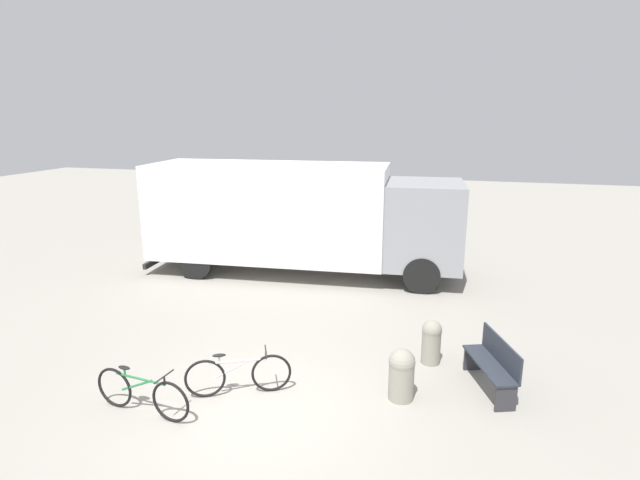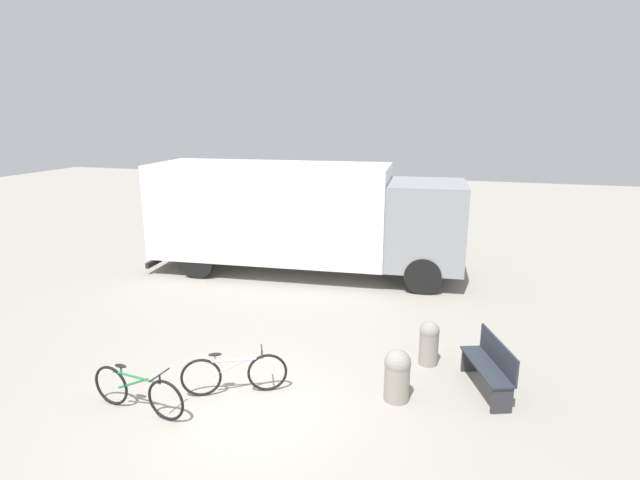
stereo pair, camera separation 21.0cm
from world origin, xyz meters
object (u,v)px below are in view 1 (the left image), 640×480
(park_bench, at_px, (494,363))
(bicycle_near, at_px, (141,393))
(bollard_far_bench, at_px, (431,340))
(bollard_near_bench, at_px, (402,373))
(delivery_truck, at_px, (299,214))
(bicycle_middle, at_px, (238,374))

(park_bench, xyz_separation_m, bicycle_near, (-5.32, -2.20, -0.13))
(park_bench, bearing_deg, bicycle_near, 92.13)
(bollard_far_bench, bearing_deg, bollard_near_bench, -106.47)
(bollard_near_bench, bearing_deg, bicycle_near, -158.81)
(park_bench, xyz_separation_m, bollard_far_bench, (-1.06, 0.66, -0.03))
(delivery_truck, relative_size, bollard_far_bench, 10.68)
(bicycle_near, distance_m, bollard_near_bench, 4.13)
(bicycle_near, relative_size, bollard_far_bench, 2.06)
(bollard_near_bench, xyz_separation_m, bollard_far_bench, (0.41, 1.38, -0.01))
(delivery_truck, distance_m, bollard_near_bench, 7.17)
(delivery_truck, bearing_deg, bollard_near_bench, -63.16)
(park_bench, height_order, bollard_far_bench, park_bench)
(park_bench, xyz_separation_m, bollard_near_bench, (-1.47, -0.71, -0.02))
(bollard_far_bench, bearing_deg, delivery_truck, 130.99)
(bicycle_near, bearing_deg, bollard_near_bench, 28.03)
(bicycle_near, relative_size, bicycle_middle, 1.09)
(bollard_near_bench, bearing_deg, park_bench, 25.80)
(delivery_truck, distance_m, park_bench, 7.50)
(bicycle_near, height_order, bollard_near_bench, bollard_near_bench)
(delivery_truck, xyz_separation_m, park_bench, (5.12, -5.33, -1.27))
(bicycle_middle, bearing_deg, delivery_truck, 73.79)
(park_bench, bearing_deg, bollard_near_bench, 95.44)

